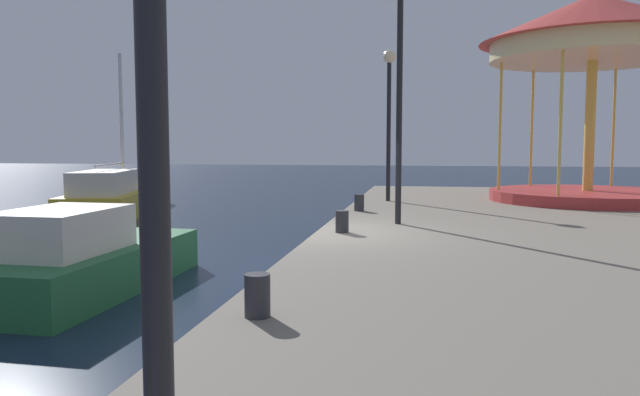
{
  "coord_description": "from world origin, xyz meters",
  "views": [
    {
      "loc": [
        1.97,
        -10.96,
        2.38
      ],
      "look_at": [
        -0.68,
        4.19,
        1.04
      ],
      "focal_mm": 34.1,
      "sensor_mm": 36.0,
      "label": 1
    }
  ],
  "objects_px": {
    "motorboat_green": "(80,260)",
    "bollard_south": "(257,295)",
    "bollard_center": "(342,222)",
    "carousel": "(593,46)",
    "sailboat_yellow": "(116,197)",
    "bollard_north": "(359,203)",
    "lamp_post_far_end": "(389,98)",
    "lamp_post_mid_promenade": "(400,62)"
  },
  "relations": [
    {
      "from": "lamp_post_mid_promenade",
      "to": "bollard_center",
      "type": "height_order",
      "value": "lamp_post_mid_promenade"
    },
    {
      "from": "lamp_post_mid_promenade",
      "to": "motorboat_green",
      "type": "bearing_deg",
      "value": -146.21
    },
    {
      "from": "motorboat_green",
      "to": "bollard_south",
      "type": "bearing_deg",
      "value": -41.87
    },
    {
      "from": "carousel",
      "to": "bollard_south",
      "type": "bearing_deg",
      "value": -115.13
    },
    {
      "from": "bollard_south",
      "to": "lamp_post_far_end",
      "type": "bearing_deg",
      "value": 87.79
    },
    {
      "from": "motorboat_green",
      "to": "lamp_post_far_end",
      "type": "bearing_deg",
      "value": 61.9
    },
    {
      "from": "bollard_north",
      "to": "bollard_south",
      "type": "distance_m",
      "value": 9.16
    },
    {
      "from": "bollard_center",
      "to": "carousel",
      "type": "bearing_deg",
      "value": 50.71
    },
    {
      "from": "carousel",
      "to": "lamp_post_far_end",
      "type": "bearing_deg",
      "value": -170.96
    },
    {
      "from": "bollard_south",
      "to": "bollard_center",
      "type": "height_order",
      "value": "same"
    },
    {
      "from": "motorboat_green",
      "to": "carousel",
      "type": "distance_m",
      "value": 14.36
    },
    {
      "from": "sailboat_yellow",
      "to": "bollard_south",
      "type": "relative_size",
      "value": 19.31
    },
    {
      "from": "bollard_center",
      "to": "bollard_south",
      "type": "bearing_deg",
      "value": -90.31
    },
    {
      "from": "bollard_south",
      "to": "bollard_center",
      "type": "relative_size",
      "value": 1.0
    },
    {
      "from": "lamp_post_far_end",
      "to": "bollard_center",
      "type": "distance_m",
      "value": 6.98
    },
    {
      "from": "lamp_post_far_end",
      "to": "bollard_north",
      "type": "xyz_separation_m",
      "value": [
        -0.52,
        -2.77,
        -2.69
      ]
    },
    {
      "from": "motorboat_green",
      "to": "lamp_post_far_end",
      "type": "xyz_separation_m",
      "value": [
        4.45,
        8.34,
        3.17
      ]
    },
    {
      "from": "motorboat_green",
      "to": "bollard_center",
      "type": "xyz_separation_m",
      "value": [
        4.02,
        1.92,
        0.48
      ]
    },
    {
      "from": "bollard_north",
      "to": "lamp_post_mid_promenade",
      "type": "bearing_deg",
      "value": -65.41
    },
    {
      "from": "bollard_north",
      "to": "bollard_south",
      "type": "bearing_deg",
      "value": -89.62
    },
    {
      "from": "motorboat_green",
      "to": "bollard_north",
      "type": "bearing_deg",
      "value": 54.79
    },
    {
      "from": "carousel",
      "to": "motorboat_green",
      "type": "bearing_deg",
      "value": -137.31
    },
    {
      "from": "carousel",
      "to": "bollard_north",
      "type": "height_order",
      "value": "carousel"
    },
    {
      "from": "sailboat_yellow",
      "to": "lamp_post_mid_promenade",
      "type": "distance_m",
      "value": 12.64
    },
    {
      "from": "motorboat_green",
      "to": "bollard_south",
      "type": "distance_m",
      "value": 5.39
    },
    {
      "from": "lamp_post_mid_promenade",
      "to": "bollard_center",
      "type": "bearing_deg",
      "value": -123.87
    },
    {
      "from": "sailboat_yellow",
      "to": "carousel",
      "type": "xyz_separation_m",
      "value": [
        14.97,
        -1.12,
        4.5
      ]
    },
    {
      "from": "carousel",
      "to": "bollard_center",
      "type": "xyz_separation_m",
      "value": [
        -5.98,
        -7.31,
        -4.1
      ]
    },
    {
      "from": "sailboat_yellow",
      "to": "lamp_post_far_end",
      "type": "height_order",
      "value": "sailboat_yellow"
    },
    {
      "from": "sailboat_yellow",
      "to": "bollard_south",
      "type": "bearing_deg",
      "value": -57.24
    },
    {
      "from": "bollard_south",
      "to": "bollard_center",
      "type": "xyz_separation_m",
      "value": [
        0.03,
        5.5,
        0.0
      ]
    },
    {
      "from": "sailboat_yellow",
      "to": "bollard_center",
      "type": "xyz_separation_m",
      "value": [
        8.99,
        -8.43,
        0.41
      ]
    },
    {
      "from": "motorboat_green",
      "to": "lamp_post_far_end",
      "type": "height_order",
      "value": "lamp_post_far_end"
    },
    {
      "from": "motorboat_green",
      "to": "bollard_center",
      "type": "relative_size",
      "value": 11.62
    },
    {
      "from": "bollard_north",
      "to": "bollard_center",
      "type": "distance_m",
      "value": 3.66
    },
    {
      "from": "lamp_post_far_end",
      "to": "carousel",
      "type": "bearing_deg",
      "value": 9.04
    },
    {
      "from": "sailboat_yellow",
      "to": "carousel",
      "type": "distance_m",
      "value": 15.68
    },
    {
      "from": "carousel",
      "to": "bollard_north",
      "type": "distance_m",
      "value": 8.18
    },
    {
      "from": "lamp_post_far_end",
      "to": "motorboat_green",
      "type": "bearing_deg",
      "value": -118.1
    },
    {
      "from": "motorboat_green",
      "to": "bollard_north",
      "type": "relative_size",
      "value": 11.62
    },
    {
      "from": "motorboat_green",
      "to": "bollard_south",
      "type": "relative_size",
      "value": 11.62
    },
    {
      "from": "sailboat_yellow",
      "to": "lamp_post_far_end",
      "type": "relative_size",
      "value": 1.83
    }
  ]
}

